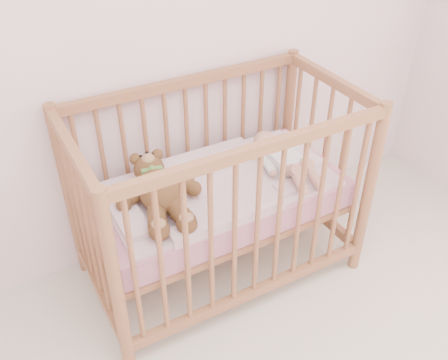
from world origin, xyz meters
TOP-DOWN VIEW (x-y plane):
  - wall_back at (0.00, 2.00)m, footprint 4.00×0.02m
  - crib at (0.34, 1.60)m, footprint 1.36×0.76m
  - mattress at (0.34, 1.60)m, footprint 1.22×0.62m
  - blanket at (0.34, 1.60)m, footprint 1.10×0.58m
  - baby at (0.68, 1.58)m, footprint 0.26×0.53m
  - teddy_bear at (0.02, 1.58)m, footprint 0.49×0.64m

SIDE VIEW (x-z plane):
  - mattress at x=0.34m, z-range 0.42..0.55m
  - crib at x=0.34m, z-range 0.00..1.00m
  - blanket at x=0.34m, z-range 0.53..0.59m
  - baby at x=0.68m, z-range 0.57..0.70m
  - teddy_bear at x=0.02m, z-range 0.56..0.73m
  - wall_back at x=0.00m, z-range 0.00..2.70m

